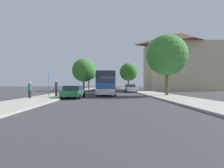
# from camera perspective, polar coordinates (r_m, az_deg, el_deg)

# --- Properties ---
(ground_plane) EXTENTS (300.00, 300.00, 0.00)m
(ground_plane) POSITION_cam_1_polar(r_m,az_deg,el_deg) (22.23, -0.63, -4.14)
(ground_plane) COLOR #38383A
(ground_plane) RESTS_ON ground
(sidewalk_left) EXTENTS (4.00, 120.00, 0.15)m
(sidewalk_left) POSITION_cam_1_polar(r_m,az_deg,el_deg) (23.25, -18.19, -3.77)
(sidewalk_left) COLOR #A39E93
(sidewalk_left) RESTS_ON ground_plane
(sidewalk_right) EXTENTS (4.00, 120.00, 0.15)m
(sidewalk_right) POSITION_cam_1_polar(r_m,az_deg,el_deg) (23.36, 16.85, -3.76)
(sidewalk_right) COLOR #A39E93
(sidewalk_right) RESTS_ON ground_plane
(building_right_background) EXTENTS (17.70, 10.74, 15.32)m
(building_right_background) POSITION_cam_1_polar(r_m,az_deg,el_deg) (50.09, 21.50, 6.82)
(building_right_background) COLOR #C6B28E
(building_right_background) RESTS_ON ground_plane
(bus_front) EXTENTS (2.84, 11.47, 3.29)m
(bus_front) POSITION_cam_1_polar(r_m,az_deg,el_deg) (26.92, -1.77, 0.28)
(bus_front) COLOR silver
(bus_front) RESTS_ON ground_plane
(bus_middle) EXTENTS (2.98, 12.13, 3.35)m
(bus_middle) POSITION_cam_1_polar(r_m,az_deg,el_deg) (41.07, -1.54, 0.14)
(bus_middle) COLOR silver
(bus_middle) RESTS_ON ground_plane
(bus_rear) EXTENTS (2.86, 10.74, 3.24)m
(bus_rear) POSITION_cam_1_polar(r_m,az_deg,el_deg) (55.97, -1.37, -0.02)
(bus_rear) COLOR gray
(bus_rear) RESTS_ON ground_plane
(parked_car_left_curb) EXTENTS (2.23, 4.24, 1.40)m
(parked_car_left_curb) POSITION_cam_1_polar(r_m,az_deg,el_deg) (19.86, -12.56, -2.48)
(parked_car_left_curb) COLOR #236B38
(parked_car_left_curb) RESTS_ON ground_plane
(parked_car_right_near) EXTENTS (2.22, 4.14, 1.61)m
(parked_car_right_near) POSITION_cam_1_polar(r_m,az_deg,el_deg) (34.47, 6.01, -1.39)
(parked_car_right_near) COLOR silver
(parked_car_right_near) RESTS_ON ground_plane
(bus_stop_sign) EXTENTS (0.08, 0.45, 2.62)m
(bus_stop_sign) POSITION_cam_1_polar(r_m,az_deg,el_deg) (21.67, -19.92, 0.47)
(bus_stop_sign) COLOR gray
(bus_stop_sign) RESTS_ON sidewalk_left
(pedestrian_waiting_near) EXTENTS (0.36, 0.36, 1.87)m
(pedestrian_waiting_near) POSITION_cam_1_polar(r_m,az_deg,el_deg) (21.61, -17.69, -1.31)
(pedestrian_waiting_near) COLOR #23232D
(pedestrian_waiting_near) RESTS_ON sidewalk_left
(pedestrian_waiting_far) EXTENTS (0.36, 0.36, 1.67)m
(pedestrian_waiting_far) POSITION_cam_1_polar(r_m,az_deg,el_deg) (19.84, -25.24, -1.72)
(pedestrian_waiting_far) COLOR #23232D
(pedestrian_waiting_far) RESTS_ON sidewalk_left
(tree_left_near) EXTENTS (5.71, 5.71, 7.81)m
(tree_left_near) POSITION_cam_1_polar(r_m,az_deg,el_deg) (43.88, -9.22, 4.45)
(tree_left_near) COLOR brown
(tree_left_near) RESTS_ON sidewalk_left
(tree_left_far) EXTENTS (4.17, 4.17, 6.97)m
(tree_left_far) POSITION_cam_1_polar(r_m,az_deg,el_deg) (50.62, -7.57, 3.71)
(tree_left_far) COLOR #513D23
(tree_left_far) RESTS_ON sidewalk_left
(tree_right_near) EXTENTS (5.92, 5.92, 8.55)m
(tree_right_near) POSITION_cam_1_polar(r_m,az_deg,el_deg) (58.06, 5.43, 3.92)
(tree_right_near) COLOR #513D23
(tree_right_near) RESTS_ON sidewalk_right
(tree_right_mid) EXTENTS (5.37, 5.37, 7.95)m
(tree_right_mid) POSITION_cam_1_polar(r_m,az_deg,el_deg) (24.44, 17.44, 8.93)
(tree_right_mid) COLOR brown
(tree_right_mid) RESTS_ON sidewalk_right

